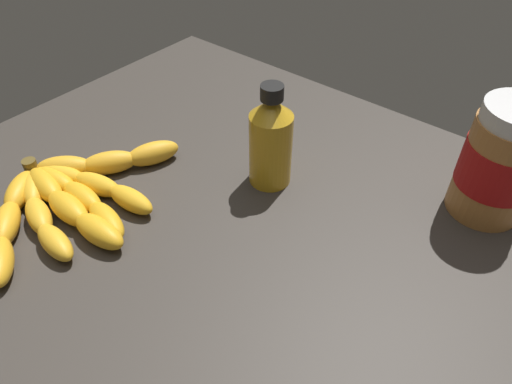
% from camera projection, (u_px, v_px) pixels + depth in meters
% --- Properties ---
extents(ground_plane, '(0.92, 0.72, 0.03)m').
position_uv_depth(ground_plane, '(242.00, 214.00, 0.65)').
color(ground_plane, '#38332D').
extents(banana_bunch, '(0.23, 0.34, 0.03)m').
position_uv_depth(banana_bunch, '(70.00, 196.00, 0.63)').
color(banana_bunch, gold).
rests_on(banana_bunch, ground_plane).
extents(peanut_butter_jar, '(0.10, 0.10, 0.16)m').
position_uv_depth(peanut_butter_jar, '(501.00, 163.00, 0.59)').
color(peanut_butter_jar, '#B27238').
rests_on(peanut_butter_jar, ground_plane).
extents(honey_bottle, '(0.06, 0.06, 0.16)m').
position_uv_depth(honey_bottle, '(271.00, 140.00, 0.64)').
color(honey_bottle, gold).
rests_on(honey_bottle, ground_plane).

